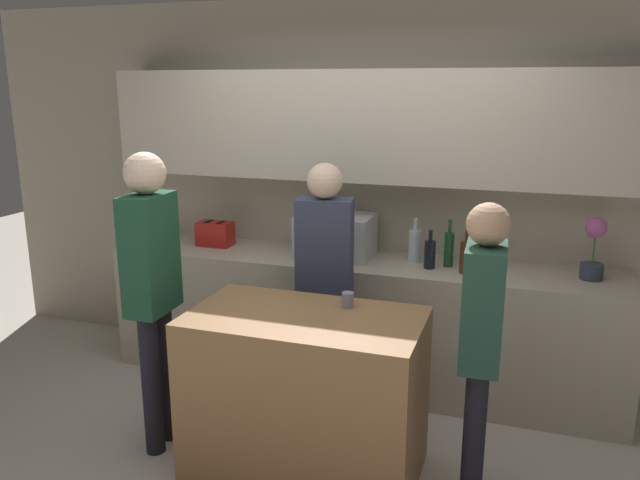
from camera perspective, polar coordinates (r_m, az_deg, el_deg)
The scene contains 14 objects.
back_wall at distance 4.49m, azimuth 4.51°, elevation 6.78°, with size 6.40×0.40×2.70m.
back_counter at distance 4.50m, azimuth 3.39°, elevation -7.40°, with size 3.60×0.62×0.91m.
kitchen_island at distance 3.50m, azimuth -1.35°, elevation -13.94°, with size 1.24×0.71×0.92m.
microwave at distance 4.40m, azimuth 1.43°, elevation 0.39°, with size 0.52×0.39×0.30m.
toaster at distance 4.77m, azimuth -9.57°, elevation 0.56°, with size 0.26×0.16×0.18m.
potted_plant at distance 4.22m, azimuth 23.77°, elevation -0.73°, with size 0.14×0.14×0.39m.
bottle_0 at distance 4.31m, azimuth 8.65°, elevation -0.48°, with size 0.09×0.09×0.31m.
bottle_1 at distance 4.19m, azimuth 10.00°, elevation -1.25°, with size 0.07×0.07×0.26m.
bottle_2 at distance 4.24m, azimuth 11.71°, elevation -0.78°, with size 0.06×0.06×0.32m.
bottle_3 at distance 4.13m, azimuth 13.24°, elevation -1.49°, with size 0.09×0.09×0.28m.
cup_0 at distance 3.41m, azimuth 2.55°, elevation -5.48°, with size 0.07×0.07×0.08m.
person_left at distance 3.63m, azimuth -15.13°, elevation -3.26°, with size 0.23×0.35×1.75m.
person_center at distance 3.17m, azimuth 14.52°, elevation -8.21°, with size 0.21×0.35×1.57m.
person_right at distance 3.87m, azimuth 0.42°, elevation -2.81°, with size 0.36×0.24×1.65m.
Camera 1 is at (1.09, -2.66, 2.10)m, focal length 35.00 mm.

